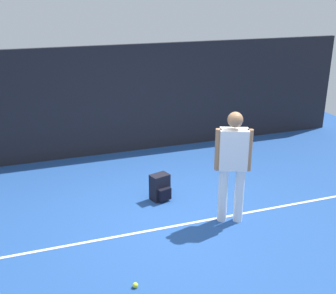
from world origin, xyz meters
The scene contains 6 objects.
ground_plane centered at (0.00, 0.00, 0.00)m, with size 12.00×12.00×0.00m, color #234C93.
back_fence centered at (0.00, 3.00, 1.12)m, with size 10.00×0.10×2.25m, color black.
court_line centered at (0.00, -0.26, 0.00)m, with size 9.00×0.05×0.00m, color white.
tennis_player centered at (0.72, -0.37, 0.97)m, with size 0.50×0.35×1.70m.
backpack centered at (-0.06, 0.62, 0.21)m, with size 0.34×0.34×0.44m.
tennis_ball_near_player centered at (-1.03, -1.40, 0.03)m, with size 0.07×0.07×0.07m, color #CCE033.
Camera 1 is at (-2.02, -5.41, 3.31)m, focal length 45.60 mm.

